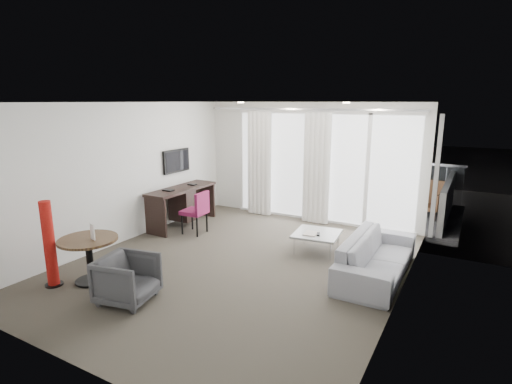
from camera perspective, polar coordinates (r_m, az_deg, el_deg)
The scene contains 28 objects.
floor at distance 6.67m, azimuth -2.56°, elevation -10.28°, with size 5.00×6.00×0.00m, color #433D34.
ceiling at distance 6.13m, azimuth -2.81°, elevation 12.68°, with size 5.00×6.00×0.00m, color white.
wall_left at distance 7.86m, azimuth -18.37°, elevation 2.56°, with size 0.00×6.00×2.60m, color silver.
wall_right at distance 5.42m, azimuth 20.42°, elevation -2.05°, with size 0.00×6.00×2.60m, color silver.
wall_front at distance 4.14m, azimuth -25.35°, elevation -7.02°, with size 5.00×0.00×2.60m, color silver.
window_panel at distance 8.81m, azimuth 9.33°, elevation 3.44°, with size 4.00×0.02×2.38m, color white, non-canonical shape.
window_frame at distance 8.80m, azimuth 9.30°, elevation 3.43°, with size 4.10×0.06×2.44m, color white, non-canonical shape.
curtain_left at distance 9.25m, azimuth 0.50°, elevation 4.06°, with size 0.60×0.20×2.38m, color silver, non-canonical shape.
curtain_right at distance 8.68m, azimuth 8.65°, elevation 3.32°, with size 0.60×0.20×2.38m, color silver, non-canonical shape.
curtain_track at distance 8.65m, azimuth 7.35°, elevation 11.65°, with size 4.80×0.04×0.04m, color #B2B2B7, non-canonical shape.
downlight_a at distance 7.96m, azimuth -2.19°, elevation 12.66°, with size 0.12×0.12×0.02m, color #FFE0B2.
downlight_b at distance 7.10m, azimuth 12.79°, elevation 12.33°, with size 0.12×0.12×0.02m, color #FFE0B2.
desk at distance 8.71m, azimuth -10.48°, elevation -2.04°, with size 0.55×1.75×0.82m, color black, non-canonical shape.
tv at distance 8.85m, azimuth -11.29°, elevation 4.38°, with size 0.05×0.80×0.50m, color black, non-canonical shape.
desk_chair at distance 8.12m, azimuth -8.82°, elevation -2.88°, with size 0.47×0.44×0.87m, color maroon, non-canonical shape.
round_table at distance 6.43m, azimuth -22.64°, elevation -8.97°, with size 0.84×0.84×0.67m, color #432D19, non-canonical shape.
menu_card at distance 6.23m, azimuth -22.26°, elevation -5.88°, with size 0.13×0.02×0.23m, color white, non-canonical shape.
red_lamp at distance 6.44m, azimuth -27.43°, elevation -6.62°, with size 0.25×0.25×1.26m, color #A1140E.
tub_armchair at distance 5.68m, azimuth -17.89°, elevation -11.74°, with size 0.67×0.69×0.63m, color #363639.
coffee_table at distance 7.22m, azimuth 8.66°, elevation -7.08°, with size 0.77×0.77×0.35m, color gray, non-canonical shape.
remote at distance 7.06m, azimuth 8.90°, elevation -5.95°, with size 0.05×0.16×0.02m, color black, non-canonical shape.
magazine at distance 7.09m, azimuth 7.85°, elevation -5.84°, with size 0.20×0.25×0.01m, color gray, non-canonical shape.
sofa at distance 6.43m, azimuth 16.87°, elevation -8.79°, with size 2.10×0.82×0.61m, color gray.
terrace_slab at distance 10.48m, azimuth 11.93°, elevation -2.21°, with size 5.60×3.00×0.12m, color #4D4D50.
rattan_chair_a at distance 10.31m, azimuth 17.94°, elevation 0.03°, with size 0.60×0.60×0.88m, color brown, non-canonical shape.
rattan_chair_b at distance 9.96m, azimuth 23.31°, elevation -0.97°, with size 0.57×0.57×0.83m, color brown, non-canonical shape.
rattan_table at distance 9.99m, azimuth 16.62°, elevation -1.25°, with size 0.55×0.55×0.55m, color brown, non-canonical shape.
balustrade at distance 11.72m, azimuth 14.20°, elevation 2.07°, with size 5.50×0.06×1.05m, color #B2B2B7, non-canonical shape.
Camera 1 is at (3.25, -5.20, 2.62)m, focal length 28.00 mm.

